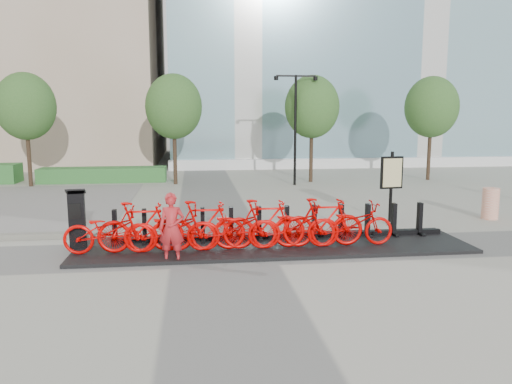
{
  "coord_description": "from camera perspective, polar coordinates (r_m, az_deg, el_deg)",
  "views": [
    {
      "loc": [
        -0.63,
        -11.53,
        3.25
      ],
      "look_at": [
        1.0,
        1.5,
        1.2
      ],
      "focal_mm": 35.0,
      "sensor_mm": 36.0,
      "label": 1
    }
  ],
  "objects": [
    {
      "name": "ground",
      "position": [
        11.99,
        -3.88,
        -6.87
      ],
      "size": [
        120.0,
        120.0,
        0.0
      ],
      "primitive_type": "plane",
      "color": "#9C998D"
    },
    {
      "name": "bike_1",
      "position": [
        11.83,
        -13.05,
        -3.94
      ],
      "size": [
        1.98,
        0.56,
        1.19
      ],
      "primitive_type": "imported",
      "rotation": [
        0.0,
        0.0,
        1.57
      ],
      "color": "#D10100",
      "rests_on": "dock_pad"
    },
    {
      "name": "tree_0",
      "position": [
        24.65,
        -24.85,
        8.86
      ],
      "size": [
        2.6,
        2.6,
        5.1
      ],
      "color": "#4D3627",
      "rests_on": "ground"
    },
    {
      "name": "dock_rail_posts",
      "position": [
        12.76,
        2.01,
        -3.55
      ],
      "size": [
        8.02,
        0.5,
        0.85
      ],
      "primitive_type": null,
      "color": "black",
      "rests_on": "dock_pad"
    },
    {
      "name": "bike_2",
      "position": [
        11.79,
        -9.55,
        -4.17
      ],
      "size": [
        2.04,
        0.71,
        1.07
      ],
      "primitive_type": "imported",
      "rotation": [
        0.0,
        0.0,
        1.57
      ],
      "color": "#D10100",
      "rests_on": "dock_pad"
    },
    {
      "name": "map_sign",
      "position": [
        15.58,
        15.24,
        1.82
      ],
      "size": [
        0.71,
        0.19,
        2.15
      ],
      "rotation": [
        0.0,
        0.0,
        0.12
      ],
      "color": "black",
      "rests_on": "ground"
    },
    {
      "name": "bike_8",
      "position": [
        12.37,
        10.91,
        -3.59
      ],
      "size": [
        2.04,
        0.71,
        1.07
      ],
      "primitive_type": "imported",
      "rotation": [
        0.0,
        0.0,
        1.57
      ],
      "color": "#D10100",
      "rests_on": "dock_pad"
    },
    {
      "name": "streetlamp",
      "position": [
        23.0,
        4.53,
        8.56
      ],
      "size": [
        2.0,
        0.2,
        5.0
      ],
      "color": "black",
      "rests_on": "ground"
    },
    {
      "name": "bike_3",
      "position": [
        11.76,
        -6.04,
        -3.83
      ],
      "size": [
        1.98,
        0.56,
        1.19
      ],
      "primitive_type": "imported",
      "rotation": [
        0.0,
        0.0,
        1.57
      ],
      "color": "#D10100",
      "rests_on": "dock_pad"
    },
    {
      "name": "dock_pad",
      "position": [
        12.41,
        2.08,
        -6.13
      ],
      "size": [
        9.6,
        2.4,
        0.08
      ],
      "primitive_type": "cube",
      "color": "black",
      "rests_on": "ground"
    },
    {
      "name": "construction_barrel",
      "position": [
        17.25,
        25.21,
        -1.19
      ],
      "size": [
        0.56,
        0.56,
        0.98
      ],
      "primitive_type": "cylinder",
      "rotation": [
        0.0,
        0.0,
        -0.11
      ],
      "color": "#D94B1C",
      "rests_on": "ground"
    },
    {
      "name": "worker_red",
      "position": [
        11.09,
        -9.61,
        -4.11
      ],
      "size": [
        0.63,
        0.47,
        1.56
      ],
      "primitive_type": "imported",
      "rotation": [
        0.0,
        0.0,
        -0.18
      ],
      "color": "red",
      "rests_on": "ground"
    },
    {
      "name": "hedge_b",
      "position": [
        25.28,
        -17.05,
        1.9
      ],
      "size": [
        6.0,
        1.2,
        0.7
      ],
      "primitive_type": "cube",
      "color": "#286529",
      "rests_on": "ground"
    },
    {
      "name": "bike_4",
      "position": [
        11.81,
        -2.54,
        -4.03
      ],
      "size": [
        2.04,
        0.71,
        1.07
      ],
      "primitive_type": "imported",
      "rotation": [
        0.0,
        0.0,
        1.57
      ],
      "color": "#D10100",
      "rests_on": "dock_pad"
    },
    {
      "name": "kiosk",
      "position": [
        12.65,
        -19.77,
        -2.94
      ],
      "size": [
        0.49,
        0.43,
        1.45
      ],
      "rotation": [
        0.0,
        0.0,
        0.13
      ],
      "color": "black",
      "rests_on": "dock_pad"
    },
    {
      "name": "bike_6",
      "position": [
        12.01,
        4.34,
        -3.83
      ],
      "size": [
        2.04,
        0.71,
        1.07
      ],
      "primitive_type": "imported",
      "rotation": [
        0.0,
        0.0,
        1.57
      ],
      "color": "#D10100",
      "rests_on": "dock_pad"
    },
    {
      "name": "tree_1",
      "position": [
        23.54,
        -9.39,
        9.59
      ],
      "size": [
        2.6,
        2.6,
        5.1
      ],
      "color": "#4D3627",
      "rests_on": "ground"
    },
    {
      "name": "tree_2",
      "position": [
        24.19,
        6.41,
        9.63
      ],
      "size": [
        2.6,
        2.6,
        5.1
      ],
      "color": "#4D3627",
      "rests_on": "ground"
    },
    {
      "name": "bike_7",
      "position": [
        12.16,
        7.68,
        -3.44
      ],
      "size": [
        1.98,
        0.56,
        1.19
      ],
      "primitive_type": "imported",
      "rotation": [
        0.0,
        0.0,
        1.57
      ],
      "color": "#D10100",
      "rests_on": "dock_pad"
    },
    {
      "name": "bike_5",
      "position": [
        11.88,
        0.93,
        -3.66
      ],
      "size": [
        1.98,
        0.56,
        1.19
      ],
      "primitive_type": "imported",
      "rotation": [
        0.0,
        0.0,
        1.57
      ],
      "color": "#D10100",
      "rests_on": "dock_pad"
    },
    {
      "name": "bike_0",
      "position": [
        11.94,
        -16.49,
        -4.25
      ],
      "size": [
        2.04,
        0.71,
        1.07
      ],
      "primitive_type": "imported",
      "rotation": [
        0.0,
        0.0,
        1.57
      ],
      "color": "#D10100",
      "rests_on": "dock_pad"
    },
    {
      "name": "tree_3",
      "position": [
        26.25,
        19.42,
        9.13
      ],
      "size": [
        2.6,
        2.6,
        5.1
      ],
      "color": "#4D3627",
      "rests_on": "ground"
    }
  ]
}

